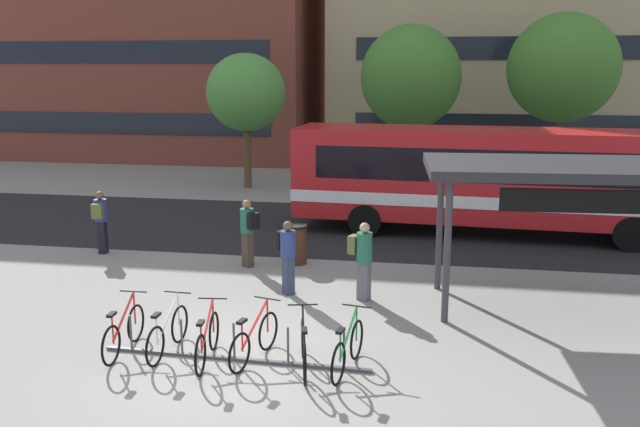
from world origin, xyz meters
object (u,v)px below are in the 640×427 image
Objects in this scene: parked_bicycle_white_1 at (168,333)px; commuter_olive_pack_0 at (363,256)px; trash_bin at (297,244)px; parked_bicycle_red_3 at (254,340)px; parked_bicycle_red_2 at (207,341)px; street_tree_0 at (563,68)px; street_tree_1 at (246,93)px; parked_bicycle_red_0 at (124,332)px; transit_shelter at (574,174)px; commuter_black_pack_1 at (248,229)px; city_bus at (496,177)px; street_tree_2 at (411,77)px; parked_bicycle_green_5 at (348,350)px; parked_bicycle_black_4 at (304,349)px; commuter_black_pack_3 at (287,252)px; commuter_olive_pack_2 at (101,218)px.

commuter_olive_pack_0 reaches higher than parked_bicycle_white_1.
parked_bicycle_red_3 is at bearing -85.50° from trash_bin.
street_tree_0 is (8.92, 18.89, 4.58)m from parked_bicycle_red_2.
street_tree_0 is at bearing 10.33° from street_tree_1.
parked_bicycle_red_0 is 0.28× the size of transit_shelter.
city_bus is at bearing -109.76° from commuter_black_pack_1.
street_tree_0 is at bearing -91.00° from commuter_black_pack_1.
street_tree_2 is at bearing 7.70° from parked_bicycle_red_3.
commuter_olive_pack_0 is at bearing 12.30° from parked_bicycle_green_5.
parked_bicycle_black_4 is 0.97× the size of commuter_olive_pack_0.
commuter_olive_pack_0 is 3.16m from trash_bin.
street_tree_0 reaches higher than street_tree_2.
parked_bicycle_red_3 is at bearing -152.26° from transit_shelter.
commuter_black_pack_3 is 0.30× the size of street_tree_1.
street_tree_1 reaches higher than parked_bicycle_green_5.
street_tree_2 is (2.11, 14.77, 3.62)m from commuter_black_pack_3.
commuter_olive_pack_2 is at bearing 179.59° from trash_bin.
street_tree_1 reaches higher than parked_bicycle_red_3.
transit_shelter is at bearing -66.64° from parked_bicycle_red_2.
parked_bicycle_red_3 is 8.35m from commuter_olive_pack_2.
commuter_black_pack_3 is at bearing -120.79° from commuter_olive_pack_2.
commuter_olive_pack_2 is at bearing -156.44° from city_bus.
commuter_olive_pack_2 is at bearing -96.27° from street_tree_1.
commuter_olive_pack_2 is (-6.82, 6.07, 0.61)m from parked_bicycle_black_4.
parked_bicycle_red_0 is 1.02× the size of parked_bicycle_red_3.
transit_shelter is at bearing -50.65° from street_tree_1.
transit_shelter is 0.90× the size of street_tree_2.
city_bus is at bearing -35.40° from parked_bicycle_red_2.
trash_bin is (-1.37, 6.03, 0.13)m from parked_bicycle_black_4.
commuter_black_pack_3 is 13.96m from street_tree_1.
trash_bin is (-1.98, 2.42, -0.48)m from commuter_olive_pack_0.
parked_bicycle_red_2 is 17.38m from street_tree_1.
parked_bicycle_black_4 is 0.23× the size of street_tree_0.
city_bus is 8.14m from commuter_black_pack_3.
parked_bicycle_red_2 is 21.38m from street_tree_0.
commuter_olive_pack_0 is (-4.25, -0.13, -1.90)m from transit_shelter.
parked_bicycle_black_4 is (2.51, -0.24, 0.00)m from parked_bicycle_white_1.
street_tree_0 is at bearing -25.32° from parked_bicycle_white_1.
city_bus reaches higher than parked_bicycle_white_1.
transit_shelter reaches higher than parked_bicycle_green_5.
street_tree_0 is at bearing 3.91° from street_tree_2.
parked_bicycle_black_4 is at bearing -108.21° from city_bus.
commuter_black_pack_3 reaches higher than parked_bicycle_red_0.
transit_shelter is at bearing -158.59° from commuter_black_pack_1.
parked_bicycle_black_4 is at bearing 106.93° from parked_bicycle_green_5.
parked_bicycle_black_4 is 20.76m from street_tree_0.
city_bus reaches higher than parked_bicycle_red_0.
transit_shelter reaches higher than commuter_black_pack_3.
street_tree_0 is at bearing 114.20° from commuter_black_pack_3.
parked_bicycle_red_2 is 3.79m from commuter_black_pack_3.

